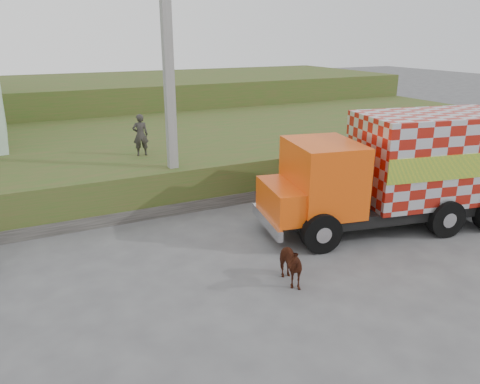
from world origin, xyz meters
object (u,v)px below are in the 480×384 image
cargo_truck (402,170)px  cow (287,263)px  utility_pole (169,91)px  pedestrian (140,135)px

cargo_truck → cow: size_ratio=6.55×
utility_pole → cargo_truck: utility_pole is taller
cargo_truck → cow: cargo_truck is taller
cargo_truck → pedestrian: bearing=145.0°
cargo_truck → pedestrian: cargo_truck is taller
utility_pole → pedestrian: utility_pole is taller
cow → cargo_truck: bearing=23.9°
utility_pole → cow: bearing=-82.6°
pedestrian → utility_pole: bearing=112.4°
utility_pole → cow: 7.16m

